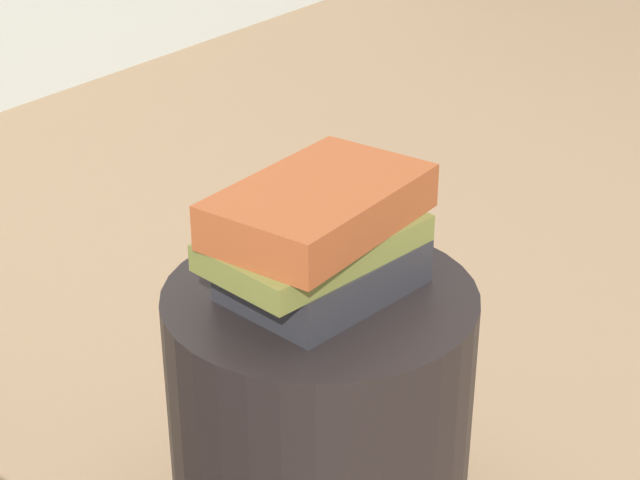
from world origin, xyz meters
TOP-DOWN VIEW (x-y plane):
  - side_table at (0.00, 0.00)m, footprint 0.42×0.42m
  - book_charcoal at (0.01, -0.00)m, footprint 0.26×0.21m
  - book_olive at (-0.01, -0.00)m, footprint 0.30×0.20m
  - book_rust at (0.00, 0.00)m, footprint 0.29×0.18m

SIDE VIEW (x-z plane):
  - side_table at x=0.00m, z-range 0.00..0.45m
  - book_charcoal at x=0.01m, z-range 0.45..0.51m
  - book_olive at x=-0.01m, z-range 0.51..0.55m
  - book_rust at x=0.00m, z-range 0.55..0.61m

